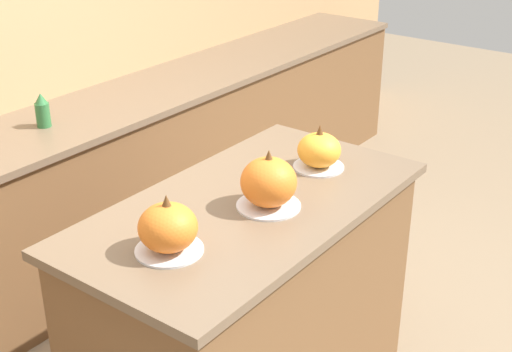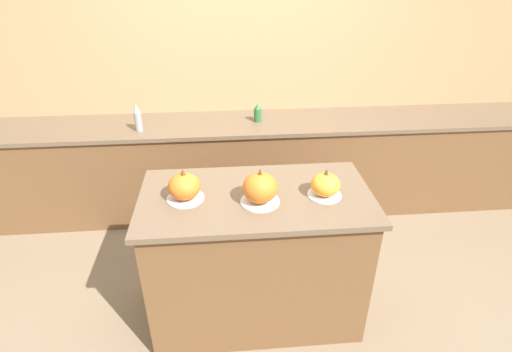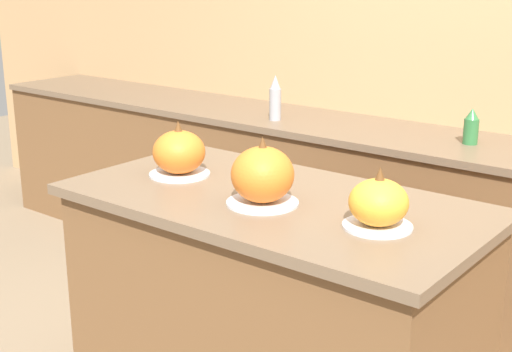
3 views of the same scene
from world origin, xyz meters
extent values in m
cube|color=brown|center=(0.00, 0.00, 0.46)|extent=(1.32, 0.67, 0.91)
cube|color=brown|center=(0.00, 0.00, 0.93)|extent=(1.38, 0.73, 0.03)
cube|color=brown|center=(0.00, 1.30, 0.43)|extent=(6.00, 0.56, 0.85)
cube|color=brown|center=(0.00, 1.30, 0.87)|extent=(6.00, 0.60, 0.03)
cylinder|color=silver|center=(-0.41, -0.01, 0.95)|extent=(0.22, 0.22, 0.01)
ellipsoid|color=orange|center=(-0.41, -0.01, 1.03)|extent=(0.19, 0.19, 0.15)
cone|color=brown|center=(-0.41, -0.01, 1.12)|extent=(0.03, 0.03, 0.04)
cylinder|color=silver|center=(0.02, -0.08, 0.95)|extent=(0.23, 0.23, 0.01)
ellipsoid|color=orange|center=(0.02, -0.08, 1.04)|extent=(0.20, 0.20, 0.17)
cone|color=brown|center=(0.02, -0.08, 1.14)|extent=(0.03, 0.03, 0.04)
cylinder|color=silver|center=(0.40, -0.04, 0.95)|extent=(0.20, 0.20, 0.01)
ellipsoid|color=orange|center=(0.40, -0.04, 1.02)|extent=(0.17, 0.17, 0.13)
cone|color=brown|center=(0.40, -0.04, 1.10)|extent=(0.03, 0.03, 0.04)
cylinder|color=#2D6B38|center=(0.13, 1.31, 0.95)|extent=(0.07, 0.07, 0.11)
cone|color=#2D6B38|center=(0.13, 1.31, 1.03)|extent=(0.06, 0.06, 0.05)
camera|label=1|loc=(-1.77, -1.37, 2.10)|focal=50.00mm
camera|label=2|loc=(-0.17, -1.98, 2.20)|focal=28.00mm
camera|label=3|loc=(1.30, -1.74, 1.66)|focal=50.00mm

